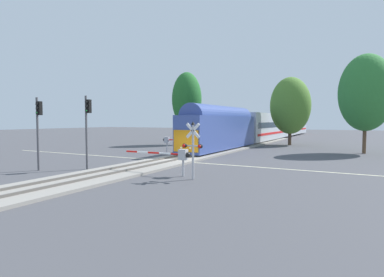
# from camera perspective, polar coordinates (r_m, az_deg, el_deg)

# --- Properties ---
(ground_plane) EXTENTS (220.00, 220.00, 0.00)m
(ground_plane) POSITION_cam_1_polar(r_m,az_deg,el_deg) (28.68, -3.50, -4.11)
(ground_plane) COLOR #47474C
(road_centre_stripe) EXTENTS (44.00, 0.20, 0.01)m
(road_centre_stripe) POSITION_cam_1_polar(r_m,az_deg,el_deg) (28.68, -3.50, -4.10)
(road_centre_stripe) COLOR beige
(road_centre_stripe) RESTS_ON ground
(railway_track) EXTENTS (4.40, 80.00, 0.32)m
(railway_track) POSITION_cam_1_polar(r_m,az_deg,el_deg) (28.66, -3.51, -3.92)
(railway_track) COLOR gray
(railway_track) RESTS_ON ground
(commuter_train) EXTENTS (3.04, 67.12, 5.16)m
(commuter_train) POSITION_cam_1_polar(r_m,az_deg,el_deg) (60.01, 13.80, 2.28)
(commuter_train) COLOR #384C93
(commuter_train) RESTS_ON railway_track
(crossing_gate_near) EXTENTS (5.29, 0.40, 1.80)m
(crossing_gate_near) POSITION_cam_1_polar(r_m,az_deg,el_deg) (20.92, -2.88, -3.05)
(crossing_gate_near) COLOR #B7B7BC
(crossing_gate_near) RESTS_ON ground
(crossing_signal_mast) EXTENTS (1.36, 0.44, 3.65)m
(crossing_signal_mast) POSITION_cam_1_polar(r_m,az_deg,el_deg) (19.48, 0.13, -1.01)
(crossing_signal_mast) COLOR #B2B2B7
(crossing_signal_mast) RESTS_ON ground
(crossing_gate_far) EXTENTS (5.85, 0.40, 1.80)m
(crossing_gate_far) POSITION_cam_1_polar(r_m,az_deg,el_deg) (36.09, -3.72, -0.33)
(crossing_gate_far) COLOR #B7B7BC
(crossing_gate_far) RESTS_ON ground
(traffic_signal_near_left) EXTENTS (0.53, 0.38, 5.38)m
(traffic_signal_near_left) POSITION_cam_1_polar(r_m,az_deg,el_deg) (25.52, -26.17, 2.76)
(traffic_signal_near_left) COLOR #4C4C51
(traffic_signal_near_left) RESTS_ON ground
(traffic_signal_median) EXTENTS (0.53, 0.38, 5.55)m
(traffic_signal_median) POSITION_cam_1_polar(r_m,az_deg,el_deg) (24.77, -18.51, 3.18)
(traffic_signal_median) COLOR #4C4C51
(traffic_signal_median) RESTS_ON ground
(elm_centre_background) EXTENTS (5.91, 5.91, 10.15)m
(elm_centre_background) POSITION_cam_1_polar(r_m,az_deg,el_deg) (49.23, 17.44, 5.72)
(elm_centre_background) COLOR #4C3828
(elm_centre_background) RESTS_ON ground
(maple_right_background) EXTENTS (5.69, 5.69, 11.02)m
(maple_right_background) POSITION_cam_1_polar(r_m,az_deg,el_deg) (39.89, 29.06, 7.29)
(maple_right_background) COLOR brown
(maple_right_background) RESTS_ON ground
(oak_behind_train) EXTENTS (4.49, 4.49, 10.96)m
(oak_behind_train) POSITION_cam_1_polar(r_m,az_deg,el_deg) (47.74, -0.96, 7.08)
(oak_behind_train) COLOR #4C3828
(oak_behind_train) RESTS_ON ground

